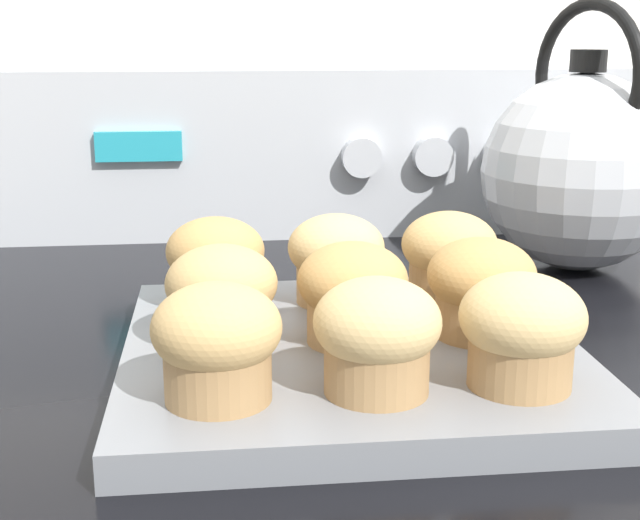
% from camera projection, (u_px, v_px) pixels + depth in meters
% --- Properties ---
extents(control_panel, '(0.78, 0.07, 0.18)m').
position_uv_depth(control_panel, '(306.00, 153.00, 0.97)').
color(control_panel, '#B7BABF').
rests_on(control_panel, stove_range).
extents(muffin_pan, '(0.30, 0.30, 0.02)m').
position_uv_depth(muffin_pan, '(350.00, 356.00, 0.60)').
color(muffin_pan, slate).
rests_on(muffin_pan, stove_range).
extents(muffin_r0_c0, '(0.07, 0.07, 0.07)m').
position_uv_depth(muffin_r0_c0, '(217.00, 342.00, 0.49)').
color(muffin_r0_c0, '#A37A4C').
rests_on(muffin_r0_c0, muffin_pan).
extents(muffin_r0_c1, '(0.07, 0.07, 0.07)m').
position_uv_depth(muffin_r0_c1, '(377.00, 335.00, 0.50)').
color(muffin_r0_c1, '#A37A4C').
rests_on(muffin_r0_c1, muffin_pan).
extents(muffin_r0_c2, '(0.07, 0.07, 0.07)m').
position_uv_depth(muffin_r0_c2, '(522.00, 330.00, 0.51)').
color(muffin_r0_c2, '#A37A4C').
rests_on(muffin_r0_c2, muffin_pan).
extents(muffin_r1_c0, '(0.07, 0.07, 0.07)m').
position_uv_depth(muffin_r1_c0, '(222.00, 295.00, 0.58)').
color(muffin_r1_c0, '#A37A4C').
rests_on(muffin_r1_c0, muffin_pan).
extents(muffin_r1_c1, '(0.07, 0.07, 0.07)m').
position_uv_depth(muffin_r1_c1, '(353.00, 292.00, 0.59)').
color(muffin_r1_c1, tan).
rests_on(muffin_r1_c1, muffin_pan).
extents(muffin_r1_c2, '(0.07, 0.07, 0.07)m').
position_uv_depth(muffin_r1_c2, '(481.00, 287.00, 0.60)').
color(muffin_r1_c2, '#A37A4C').
rests_on(muffin_r1_c2, muffin_pan).
extents(muffin_r2_c0, '(0.07, 0.07, 0.07)m').
position_uv_depth(muffin_r2_c0, '(216.00, 261.00, 0.66)').
color(muffin_r2_c0, olive).
rests_on(muffin_r2_c0, muffin_pan).
extents(muffin_r2_c1, '(0.07, 0.07, 0.07)m').
position_uv_depth(muffin_r2_c1, '(336.00, 258.00, 0.67)').
color(muffin_r2_c1, tan).
rests_on(muffin_r2_c1, muffin_pan).
extents(muffin_r2_c2, '(0.07, 0.07, 0.07)m').
position_uv_depth(muffin_r2_c2, '(449.00, 255.00, 0.68)').
color(muffin_r2_c2, '#A37A4C').
rests_on(muffin_r2_c2, muffin_pan).
extents(tea_kettle, '(0.19, 0.22, 0.25)m').
position_uv_depth(tea_kettle, '(579.00, 168.00, 0.84)').
color(tea_kettle, silver).
rests_on(tea_kettle, stove_range).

